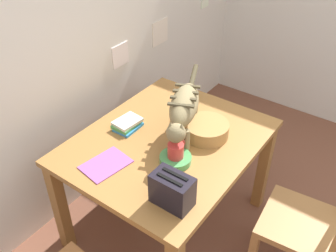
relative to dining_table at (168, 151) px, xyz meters
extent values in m
cube|color=silver|center=(0.04, 0.74, 0.59)|extent=(4.39, 0.10, 2.50)
cube|color=white|center=(0.85, 0.69, 0.31)|extent=(0.19, 0.01, 0.19)
cube|color=white|center=(0.37, 0.69, 0.30)|extent=(0.16, 0.01, 0.16)
cube|color=white|center=(1.52, 0.69, 0.39)|extent=(0.12, 0.01, 0.12)
cube|color=#A06D37|center=(0.00, 0.00, 0.07)|extent=(1.18, 0.96, 0.03)
cube|color=olive|center=(0.00, 0.00, 0.02)|extent=(1.10, 0.88, 0.07)
cube|color=#A06D37|center=(0.54, -0.43, -0.30)|extent=(0.07, 0.07, 0.72)
cube|color=#A06D37|center=(-0.54, 0.43, -0.30)|extent=(0.07, 0.07, 0.72)
cube|color=#A06D37|center=(0.54, 0.43, -0.30)|extent=(0.07, 0.07, 0.72)
ellipsoid|color=#867750|center=(0.08, -0.06, 0.32)|extent=(0.43, 0.30, 0.17)
cube|color=#49412C|center=(0.17, -0.02, 0.38)|extent=(0.08, 0.14, 0.01)
cube|color=#49412C|center=(0.11, -0.04, 0.38)|extent=(0.08, 0.14, 0.01)
cube|color=#49412C|center=(0.04, -0.07, 0.38)|extent=(0.08, 0.14, 0.01)
cube|color=#49412C|center=(-0.02, -0.10, 0.38)|extent=(0.08, 0.14, 0.01)
cylinder|color=#867750|center=(-0.03, -0.15, 0.17)|extent=(0.04, 0.04, 0.15)
cylinder|color=#867750|center=(-0.06, -0.07, 0.17)|extent=(0.04, 0.04, 0.15)
cylinder|color=#867750|center=(0.23, -0.04, 0.17)|extent=(0.04, 0.04, 0.15)
cylinder|color=#867750|center=(0.19, 0.04, 0.17)|extent=(0.04, 0.04, 0.15)
sphere|color=#867750|center=(-0.14, -0.15, 0.29)|extent=(0.11, 0.11, 0.11)
cone|color=#867750|center=(-0.12, -0.18, 0.33)|extent=(0.04, 0.04, 0.04)
cone|color=#867750|center=(-0.15, -0.12, 0.33)|extent=(0.04, 0.04, 0.04)
cylinder|color=#49412C|center=(0.35, 0.06, 0.33)|extent=(0.21, 0.12, 0.08)
cylinder|color=#46974F|center=(-0.14, -0.15, 0.11)|extent=(0.18, 0.18, 0.04)
cylinder|color=#CC3836|center=(-0.14, -0.15, 0.17)|extent=(0.09, 0.09, 0.08)
torus|color=#CC3836|center=(-0.08, -0.15, 0.17)|extent=(0.06, 0.01, 0.06)
cube|color=#9D53A5|center=(-0.38, 0.15, 0.09)|extent=(0.28, 0.22, 0.01)
cube|color=#2E84CA|center=(-0.05, 0.27, 0.10)|extent=(0.17, 0.13, 0.02)
cube|color=#4B994D|center=(-0.05, 0.28, 0.12)|extent=(0.17, 0.12, 0.02)
cube|color=silver|center=(-0.05, 0.27, 0.13)|extent=(0.18, 0.14, 0.02)
cylinder|color=#AE7F46|center=(0.17, -0.16, 0.13)|extent=(0.27, 0.27, 0.09)
cylinder|color=#4E391F|center=(0.17, -0.16, 0.14)|extent=(0.22, 0.22, 0.08)
cube|color=black|center=(-0.39, -0.31, 0.18)|extent=(0.12, 0.20, 0.17)
cube|color=black|center=(-0.41, -0.31, 0.26)|extent=(0.02, 0.14, 0.01)
cube|color=black|center=(-0.37, -0.31, 0.26)|extent=(0.02, 0.14, 0.01)
cube|color=#A4713E|center=(0.14, -0.82, -0.23)|extent=(0.46, 0.46, 0.04)
cube|color=#A4713E|center=(0.31, -0.62, -0.45)|extent=(0.04, 0.04, 0.42)
cube|color=#A4713E|center=(0.35, -0.99, -0.45)|extent=(0.04, 0.04, 0.42)
camera|label=1|loc=(-1.42, -1.03, 1.48)|focal=40.22mm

